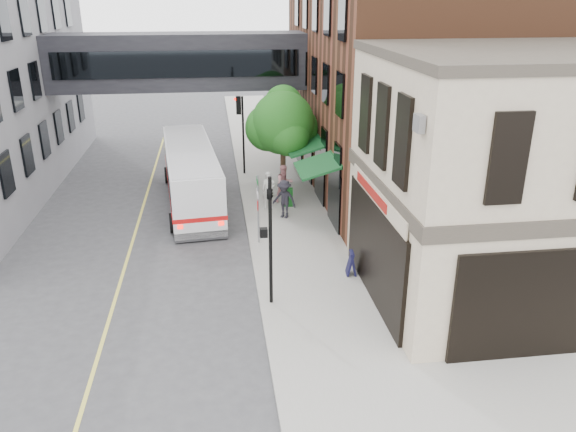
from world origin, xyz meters
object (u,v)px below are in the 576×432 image
object	(u,v)px
pedestrian_a	(269,190)
pedestrian_c	(284,199)
bus	(191,172)
newspaper_box	(288,197)
pedestrian_b	(284,184)
sandwich_board	(351,263)

from	to	relation	value
pedestrian_a	pedestrian_c	xyz separation A→B (m)	(0.59, -1.36, -0.00)
bus	pedestrian_a	distance (m)	4.21
pedestrian_c	newspaper_box	size ratio (longest dim) A/B	2.08
bus	pedestrian_b	bearing A→B (deg)	-12.03
bus	pedestrian_c	distance (m)	5.41
pedestrian_b	sandwich_board	distance (m)	8.37
pedestrian_a	newspaper_box	distance (m)	1.12
newspaper_box	sandwich_board	xyz separation A→B (m)	(1.36, -7.62, 0.02)
pedestrian_a	pedestrian_b	size ratio (longest dim) A/B	0.96
bus	pedestrian_c	bearing A→B (deg)	-35.79
pedestrian_b	newspaper_box	xyz separation A→B (m)	(0.12, -0.60, -0.52)
sandwich_board	pedestrian_a	bearing A→B (deg)	114.31
pedestrian_c	sandwich_board	size ratio (longest dim) A/B	2.00
bus	sandwich_board	bearing A→B (deg)	-56.36
sandwich_board	bus	bearing A→B (deg)	130.34
bus	pedestrian_c	world-z (taller)	bus
bus	pedestrian_b	xyz separation A→B (m)	(4.65, -0.99, -0.48)
pedestrian_b	sandwich_board	world-z (taller)	pedestrian_b
pedestrian_c	pedestrian_a	bearing A→B (deg)	148.03
pedestrian_a	sandwich_board	xyz separation A→B (m)	(2.36, -7.42, -0.46)
pedestrian_a	pedestrian_b	bearing A→B (deg)	55.31
pedestrian_c	newspaper_box	xyz separation A→B (m)	(0.40, 1.56, -0.48)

